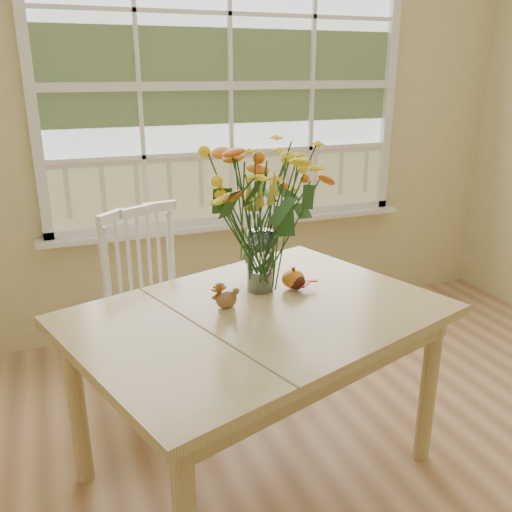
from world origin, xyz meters
name	(u,v)px	position (x,y,z in m)	size (l,w,h in m)	color
wall_back	(229,119)	(0.00, 2.25, 1.35)	(4.00, 0.02, 2.70)	#D4C887
window	(231,89)	(0.00, 2.21, 1.53)	(2.42, 0.12, 1.74)	silver
dining_table	(258,332)	(-0.39, 0.76, 0.66)	(1.64, 1.38, 0.75)	tan
windsor_chair	(153,297)	(-0.67, 1.51, 0.55)	(0.59, 0.58, 0.98)	white
flower_vase	(260,201)	(-0.30, 0.96, 1.13)	(0.54, 0.54, 0.64)	white
pumpkin	(293,280)	(-0.16, 0.92, 0.79)	(0.10, 0.10, 0.08)	orange
turkey_figurine	(226,300)	(-0.50, 0.81, 0.79)	(0.09, 0.08, 0.11)	#CCB78C
dark_gourd	(296,282)	(-0.16, 0.90, 0.78)	(0.13, 0.08, 0.07)	#38160F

